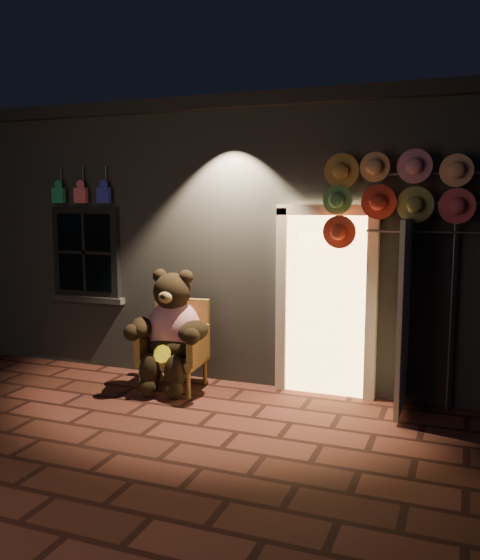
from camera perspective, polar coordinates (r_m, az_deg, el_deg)
The scene contains 5 objects.
ground at distance 6.28m, azimuth -7.53°, elevation -13.26°, with size 60.00×60.00×0.00m, color #5B2B22.
shop_building at distance 9.56m, azimuth 3.86°, elevation 4.66°, with size 7.30×5.95×3.51m.
wicker_armchair at distance 7.17m, azimuth -6.17°, elevation -6.17°, with size 0.77×0.71×1.05m.
teddy_bear at distance 7.01m, azimuth -6.65°, elevation -4.88°, with size 1.04×0.83×1.43m.
hat_rack at distance 6.45m, azimuth 14.43°, elevation 7.89°, with size 1.68×0.22×2.73m.
Camera 1 is at (2.85, -5.13, 2.24)m, focal length 38.00 mm.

